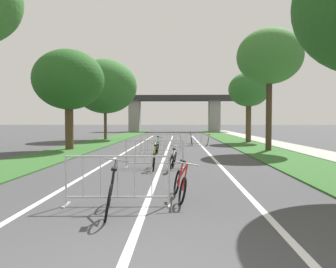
{
  "coord_description": "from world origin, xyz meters",
  "views": [
    {
      "loc": [
        0.68,
        -3.12,
        1.76
      ],
      "look_at": [
        0.03,
        16.9,
        0.96
      ],
      "focal_mm": 34.4,
      "sensor_mm": 36.0,
      "label": 1
    }
  ],
  "objects_px": {
    "bicycle_black_0": "(110,194)",
    "bicycle_teal_3": "(192,140)",
    "crowd_barrier_second": "(154,154)",
    "bicycle_green_4": "(157,147)",
    "bicycle_red_5": "(180,184)",
    "bicycle_orange_2": "(208,140)",
    "crowd_barrier_fourth": "(186,139)",
    "crowd_barrier_third": "(161,144)",
    "tree_left_maple_mid": "(105,87)",
    "bicycle_silver_1": "(173,160)",
    "tree_right_oak_mid": "(270,57)",
    "tree_right_pine_near": "(249,90)",
    "bicycle_yellow_6": "(154,159)",
    "crowd_barrier_nearest": "(118,181)",
    "tree_left_cypress_far": "(69,80)"
  },
  "relations": [
    {
      "from": "bicycle_black_0",
      "to": "tree_right_pine_near",
      "type": "bearing_deg",
      "value": 62.05
    },
    {
      "from": "tree_left_cypress_far",
      "to": "tree_left_maple_mid",
      "type": "bearing_deg",
      "value": 91.0
    },
    {
      "from": "tree_left_cypress_far",
      "to": "crowd_barrier_nearest",
      "type": "relative_size",
      "value": 2.74
    },
    {
      "from": "bicycle_black_0",
      "to": "tree_left_maple_mid",
      "type": "bearing_deg",
      "value": 94.04
    },
    {
      "from": "bicycle_black_0",
      "to": "bicycle_teal_3",
      "type": "distance_m",
      "value": 17.66
    },
    {
      "from": "crowd_barrier_nearest",
      "to": "bicycle_yellow_6",
      "type": "xyz_separation_m",
      "value": [
        0.37,
        5.09,
        -0.16
      ]
    },
    {
      "from": "bicycle_silver_1",
      "to": "bicycle_red_5",
      "type": "distance_m",
      "value": 4.32
    },
    {
      "from": "tree_right_pine_near",
      "to": "bicycle_yellow_6",
      "type": "relative_size",
      "value": 3.45
    },
    {
      "from": "bicycle_black_0",
      "to": "bicycle_orange_2",
      "type": "bearing_deg",
      "value": 69.7
    },
    {
      "from": "tree_left_maple_mid",
      "to": "crowd_barrier_third",
      "type": "distance_m",
      "value": 14.47
    },
    {
      "from": "crowd_barrier_second",
      "to": "bicycle_silver_1",
      "type": "relative_size",
      "value": 1.33
    },
    {
      "from": "tree_right_oak_mid",
      "to": "bicycle_red_5",
      "type": "relative_size",
      "value": 4.49
    },
    {
      "from": "crowd_barrier_second",
      "to": "bicycle_black_0",
      "type": "bearing_deg",
      "value": -93.77
    },
    {
      "from": "bicycle_black_0",
      "to": "crowd_barrier_second",
      "type": "bearing_deg",
      "value": 77.19
    },
    {
      "from": "crowd_barrier_fourth",
      "to": "bicycle_teal_3",
      "type": "distance_m",
      "value": 0.75
    },
    {
      "from": "bicycle_black_0",
      "to": "bicycle_silver_1",
      "type": "bearing_deg",
      "value": 69.6
    },
    {
      "from": "tree_right_pine_near",
      "to": "bicycle_black_0",
      "type": "relative_size",
      "value": 3.36
    },
    {
      "from": "crowd_barrier_second",
      "to": "crowd_barrier_fourth",
      "type": "distance_m",
      "value": 10.99
    },
    {
      "from": "crowd_barrier_third",
      "to": "crowd_barrier_fourth",
      "type": "bearing_deg",
      "value": 74.38
    },
    {
      "from": "tree_left_maple_mid",
      "to": "crowd_barrier_second",
      "type": "distance_m",
      "value": 19.38
    },
    {
      "from": "crowd_barrier_nearest",
      "to": "crowd_barrier_second",
      "type": "bearing_deg",
      "value": 86.17
    },
    {
      "from": "tree_right_oak_mid",
      "to": "tree_right_pine_near",
      "type": "height_order",
      "value": "tree_right_oak_mid"
    },
    {
      "from": "crowd_barrier_second",
      "to": "bicycle_silver_1",
      "type": "xyz_separation_m",
      "value": [
        0.7,
        -0.56,
        -0.17
      ]
    },
    {
      "from": "tree_right_pine_near",
      "to": "bicycle_silver_1",
      "type": "bearing_deg",
      "value": -111.49
    },
    {
      "from": "crowd_barrier_third",
      "to": "bicycle_black_0",
      "type": "xyz_separation_m",
      "value": [
        -0.32,
        -11.47,
        -0.14
      ]
    },
    {
      "from": "bicycle_orange_2",
      "to": "bicycle_red_5",
      "type": "height_order",
      "value": "bicycle_red_5"
    },
    {
      "from": "tree_right_pine_near",
      "to": "bicycle_black_0",
      "type": "distance_m",
      "value": 22.16
    },
    {
      "from": "crowd_barrier_nearest",
      "to": "crowd_barrier_fourth",
      "type": "xyz_separation_m",
      "value": [
        1.82,
        16.34,
        0.0
      ]
    },
    {
      "from": "crowd_barrier_fourth",
      "to": "crowd_barrier_third",
      "type": "bearing_deg",
      "value": -105.62
    },
    {
      "from": "bicycle_black_0",
      "to": "bicycle_teal_3",
      "type": "xyz_separation_m",
      "value": [
        2.26,
        17.51,
        -0.03
      ]
    },
    {
      "from": "bicycle_orange_2",
      "to": "bicycle_green_4",
      "type": "bearing_deg",
      "value": 69.49
    },
    {
      "from": "tree_left_maple_mid",
      "to": "crowd_barrier_fourth",
      "type": "xyz_separation_m",
      "value": [
        7.4,
        -6.99,
        -4.48
      ]
    },
    {
      "from": "tree_left_maple_mid",
      "to": "bicycle_green_4",
      "type": "xyz_separation_m",
      "value": [
        5.74,
        -13.03,
        -4.62
      ]
    },
    {
      "from": "tree_right_pine_near",
      "to": "crowd_barrier_fourth",
      "type": "height_order",
      "value": "tree_right_pine_near"
    },
    {
      "from": "crowd_barrier_fourth",
      "to": "bicycle_silver_1",
      "type": "bearing_deg",
      "value": -93.74
    },
    {
      "from": "tree_left_cypress_far",
      "to": "bicycle_orange_2",
      "type": "bearing_deg",
      "value": 24.86
    },
    {
      "from": "bicycle_red_5",
      "to": "bicycle_orange_2",
      "type": "bearing_deg",
      "value": -104.26
    },
    {
      "from": "bicycle_teal_3",
      "to": "bicycle_yellow_6",
      "type": "relative_size",
      "value": 0.98
    },
    {
      "from": "tree_left_cypress_far",
      "to": "bicycle_orange_2",
      "type": "xyz_separation_m",
      "value": [
        8.85,
        4.1,
        -3.89
      ]
    },
    {
      "from": "crowd_barrier_third",
      "to": "bicycle_yellow_6",
      "type": "distance_m",
      "value": 5.81
    },
    {
      "from": "crowd_barrier_third",
      "to": "crowd_barrier_fourth",
      "type": "height_order",
      "value": "same"
    },
    {
      "from": "bicycle_teal_3",
      "to": "crowd_barrier_second",
      "type": "bearing_deg",
      "value": -96.6
    },
    {
      "from": "bicycle_green_4",
      "to": "crowd_barrier_fourth",
      "type": "bearing_deg",
      "value": 75.28
    },
    {
      "from": "tree_right_oak_mid",
      "to": "crowd_barrier_third",
      "type": "distance_m",
      "value": 8.2
    },
    {
      "from": "crowd_barrier_second",
      "to": "bicycle_green_4",
      "type": "bearing_deg",
      "value": 92.51
    },
    {
      "from": "bicycle_teal_3",
      "to": "crowd_barrier_third",
      "type": "bearing_deg",
      "value": -105.17
    },
    {
      "from": "tree_left_maple_mid",
      "to": "bicycle_orange_2",
      "type": "relative_size",
      "value": 4.64
    },
    {
      "from": "bicycle_teal_3",
      "to": "bicycle_yellow_6",
      "type": "bearing_deg",
      "value": -96.29
    },
    {
      "from": "crowd_barrier_third",
      "to": "bicycle_green_4",
      "type": "height_order",
      "value": "crowd_barrier_third"
    },
    {
      "from": "tree_left_maple_mid",
      "to": "bicycle_red_5",
      "type": "distance_m",
      "value": 24.24
    }
  ]
}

